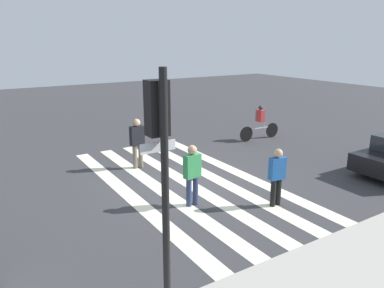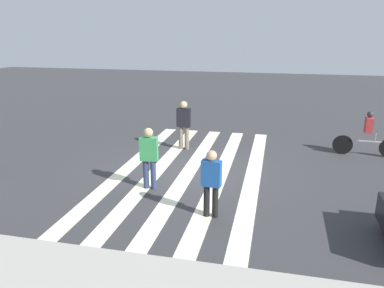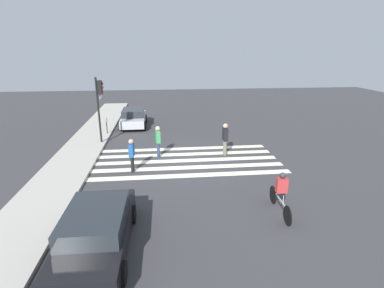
{
  "view_description": "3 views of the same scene",
  "coord_description": "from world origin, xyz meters",
  "px_view_note": "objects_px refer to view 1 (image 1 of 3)",
  "views": [
    {
      "loc": [
        6.11,
        10.0,
        4.63
      ],
      "look_at": [
        0.07,
        0.46,
        1.46
      ],
      "focal_mm": 35.0,
      "sensor_mm": 36.0,
      "label": 1
    },
    {
      "loc": [
        -2.64,
        11.07,
        4.39
      ],
      "look_at": [
        -0.11,
        0.07,
        0.94
      ],
      "focal_mm": 35.0,
      "sensor_mm": 36.0,
      "label": 2
    },
    {
      "loc": [
        -15.43,
        1.39,
        5.93
      ],
      "look_at": [
        -0.95,
        -0.14,
        1.26
      ],
      "focal_mm": 28.0,
      "sensor_mm": 36.0,
      "label": 3
    }
  ],
  "objects_px": {
    "traffic_light": "(160,151)",
    "pedestrian_adult_yellow_jacket": "(192,172)",
    "cyclist_far_lane": "(260,122)",
    "pedestrian_child_with_backpack": "(137,141)",
    "pedestrian_adult_blue_shirt": "(277,174)"
  },
  "relations": [
    {
      "from": "cyclist_far_lane",
      "to": "pedestrian_adult_yellow_jacket",
      "type": "bearing_deg",
      "value": 36.36
    },
    {
      "from": "pedestrian_adult_yellow_jacket",
      "to": "pedestrian_child_with_backpack",
      "type": "xyz_separation_m",
      "value": [
        -0.04,
        -3.84,
        0.04
      ]
    },
    {
      "from": "pedestrian_adult_yellow_jacket",
      "to": "traffic_light",
      "type": "bearing_deg",
      "value": -135.55
    },
    {
      "from": "pedestrian_child_with_backpack",
      "to": "cyclist_far_lane",
      "type": "height_order",
      "value": "pedestrian_child_with_backpack"
    },
    {
      "from": "pedestrian_adult_blue_shirt",
      "to": "cyclist_far_lane",
      "type": "distance_m",
      "value": 7.45
    },
    {
      "from": "pedestrian_child_with_backpack",
      "to": "traffic_light",
      "type": "bearing_deg",
      "value": -112.96
    },
    {
      "from": "traffic_light",
      "to": "pedestrian_adult_yellow_jacket",
      "type": "bearing_deg",
      "value": -128.46
    },
    {
      "from": "traffic_light",
      "to": "pedestrian_adult_blue_shirt",
      "type": "xyz_separation_m",
      "value": [
        -4.83,
        -2.26,
        -2.02
      ]
    },
    {
      "from": "traffic_light",
      "to": "pedestrian_child_with_backpack",
      "type": "height_order",
      "value": "traffic_light"
    },
    {
      "from": "pedestrian_child_with_backpack",
      "to": "cyclist_far_lane",
      "type": "xyz_separation_m",
      "value": [
        -6.62,
        -0.69,
        -0.18
      ]
    },
    {
      "from": "traffic_light",
      "to": "pedestrian_child_with_backpack",
      "type": "distance_m",
      "value": 8.16
    },
    {
      "from": "cyclist_far_lane",
      "to": "pedestrian_child_with_backpack",
      "type": "bearing_deg",
      "value": 8.11
    },
    {
      "from": "traffic_light",
      "to": "pedestrian_child_with_backpack",
      "type": "relative_size",
      "value": 2.28
    },
    {
      "from": "pedestrian_adult_yellow_jacket",
      "to": "pedestrian_child_with_backpack",
      "type": "height_order",
      "value": "pedestrian_child_with_backpack"
    },
    {
      "from": "traffic_light",
      "to": "pedestrian_adult_yellow_jacket",
      "type": "height_order",
      "value": "traffic_light"
    }
  ]
}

